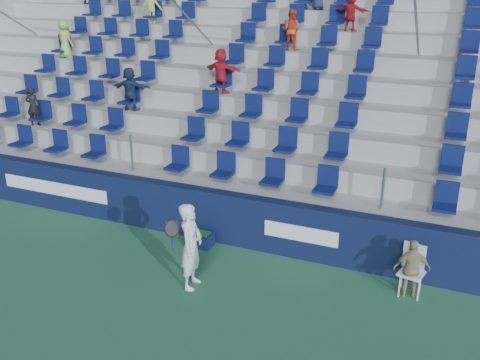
% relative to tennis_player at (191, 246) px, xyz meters
% --- Properties ---
extents(ground, '(70.00, 70.00, 0.00)m').
position_rel_tennis_player_xyz_m(ground, '(0.14, -1.21, -0.87)').
color(ground, '#2C6745').
rests_on(ground, ground).
extents(sponsor_wall, '(24.00, 0.32, 1.20)m').
position_rel_tennis_player_xyz_m(sponsor_wall, '(0.14, 1.94, -0.27)').
color(sponsor_wall, '#0F1839').
rests_on(sponsor_wall, ground).
extents(grandstand, '(24.00, 8.17, 6.63)m').
position_rel_tennis_player_xyz_m(grandstand, '(0.14, 7.04, 1.27)').
color(grandstand, '#A8A8A2').
rests_on(grandstand, ground).
extents(tennis_player, '(0.69, 0.68, 1.73)m').
position_rel_tennis_player_xyz_m(tennis_player, '(0.00, 0.00, 0.00)').
color(tennis_player, silver).
rests_on(tennis_player, ground).
extents(line_judge_chair, '(0.52, 0.53, 0.98)m').
position_rel_tennis_player_xyz_m(line_judge_chair, '(3.94, 1.44, -0.31)').
color(line_judge_chair, white).
rests_on(line_judge_chair, ground).
extents(line_judge, '(0.73, 0.48, 1.16)m').
position_rel_tennis_player_xyz_m(line_judge, '(3.94, 1.29, -0.29)').
color(line_judge, tan).
rests_on(line_judge, ground).
extents(ball_bin, '(0.58, 0.39, 0.32)m').
position_rel_tennis_player_xyz_m(ball_bin, '(-0.61, 1.54, -0.70)').
color(ball_bin, '#10193A').
rests_on(ball_bin, ground).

